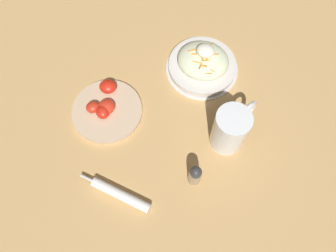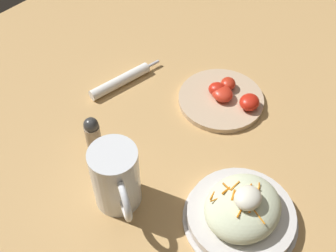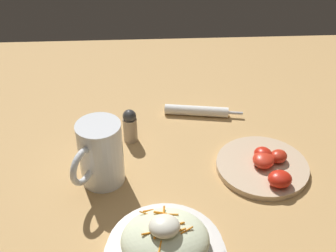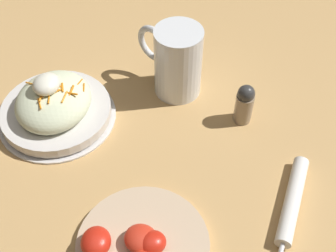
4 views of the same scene
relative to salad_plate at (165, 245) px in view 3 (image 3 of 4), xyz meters
name	(u,v)px [view 3 (image 3 of 4)]	position (x,y,z in m)	size (l,w,h in m)	color
ground_plane	(197,186)	(-0.07, -0.17, -0.03)	(1.43, 1.43, 0.00)	tan
salad_plate	(165,245)	(0.00, 0.00, 0.00)	(0.21, 0.21, 0.10)	silver
beer_mug	(101,156)	(0.12, -0.20, 0.03)	(0.10, 0.13, 0.14)	white
napkin_roll	(197,111)	(-0.10, -0.42, -0.02)	(0.19, 0.05, 0.03)	white
tomato_plate	(264,166)	(-0.22, -0.21, -0.02)	(0.19, 0.19, 0.04)	#D1B28E
salt_shaker	(130,125)	(0.06, -0.33, 0.01)	(0.03, 0.03, 0.08)	gray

